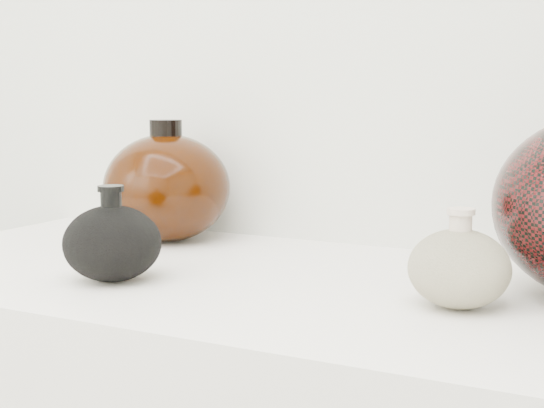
% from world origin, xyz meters
% --- Properties ---
extents(black_gourd_vase, '(0.15, 0.15, 0.12)m').
position_xyz_m(black_gourd_vase, '(-0.21, 0.85, 0.95)').
color(black_gourd_vase, black).
rests_on(black_gourd_vase, display_counter).
extents(cream_gourd_vase, '(0.11, 0.11, 0.11)m').
position_xyz_m(cream_gourd_vase, '(0.19, 0.92, 0.94)').
color(cream_gourd_vase, beige).
rests_on(cream_gourd_vase, display_counter).
extents(left_round_pot, '(0.22, 0.22, 0.19)m').
position_xyz_m(left_round_pot, '(-0.30, 1.10, 0.98)').
color(left_round_pot, black).
rests_on(left_round_pot, display_counter).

